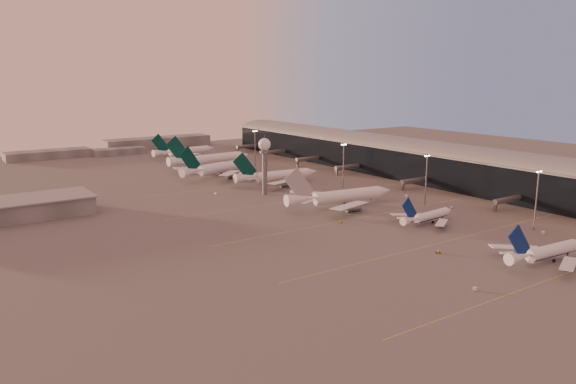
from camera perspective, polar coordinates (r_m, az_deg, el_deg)
ground at (r=203.25m, az=14.93°, el=-6.31°), size 700.00×700.00×0.00m
taxiway_markings at (r=260.98m, az=9.90°, el=-2.02°), size 180.00×185.25×0.02m
terminal at (r=350.97m, az=12.88°, el=3.19°), size 57.00×362.00×23.04m
radar_tower at (r=291.04m, az=-2.39°, el=3.79°), size 6.40×6.40×31.10m
mast_a at (r=245.77m, az=23.94°, el=-0.48°), size 3.60×0.56×25.00m
mast_b at (r=275.31m, az=13.87°, el=1.46°), size 3.60×0.56×25.00m
mast_c at (r=310.56m, az=5.66°, el=2.92°), size 3.60×0.56×25.00m
mast_d at (r=381.84m, az=-3.36°, el=4.65°), size 3.60×0.56×25.00m
distant_horizon at (r=477.19m, az=-15.96°, el=4.49°), size 165.00×37.50×9.00m
narrowbody_near at (r=207.95m, az=24.79°, el=-5.71°), size 39.79×31.68×15.54m
narrowbody_mid at (r=244.15m, az=14.03°, el=-2.52°), size 34.46×27.40×13.47m
widebody_white at (r=268.63m, az=5.39°, el=-0.71°), size 58.99×47.00×20.80m
greentail_a at (r=322.63m, az=-1.09°, el=1.47°), size 54.27×43.69×19.71m
greentail_b at (r=348.85m, az=-7.17°, el=2.22°), size 56.89×45.25×21.33m
greentail_c at (r=384.06m, az=-7.88°, el=3.14°), size 63.11×50.86×22.91m
greentail_d at (r=431.20m, az=-10.43°, el=3.94°), size 53.65×43.07×19.54m
gsv_truck_a at (r=175.56m, az=18.46°, el=-9.10°), size 5.22×5.09×2.17m
gsv_tug_near at (r=203.60m, az=26.62°, el=-7.04°), size 2.50×3.56×0.94m
gsv_catering_a at (r=243.93m, az=24.55°, el=-3.40°), size 5.89×3.56×4.51m
gsv_tug_mid at (r=206.24m, az=14.99°, el=-5.91°), size 3.68×3.53×0.91m
gsv_truck_b at (r=275.25m, az=16.36°, el=-1.38°), size 5.33×2.23×2.10m
gsv_truck_c at (r=239.85m, az=5.36°, el=-2.87°), size 5.53×4.35×2.14m
gsv_catering_b at (r=295.18m, az=11.99°, el=-0.10°), size 4.78×2.55×3.78m
gsv_tug_far at (r=290.27m, az=2.88°, el=-0.34°), size 2.88×3.73×0.94m
gsv_truck_d at (r=296.08m, az=-7.39°, el=-0.04°), size 2.41×5.85×2.32m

